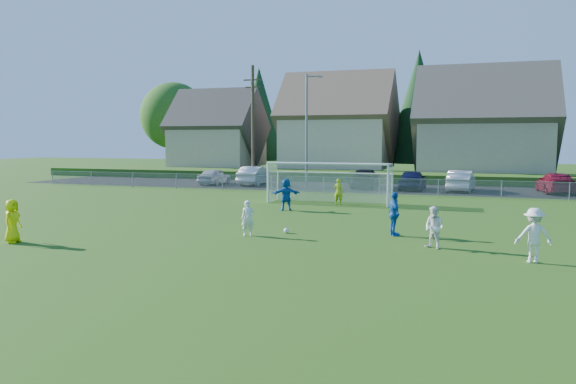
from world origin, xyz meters
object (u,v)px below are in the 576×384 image
(player_white_b, at_px, (434,228))
(car_a, at_px, (214,177))
(player_blue_b, at_px, (286,194))
(goalkeeper, at_px, (338,192))
(car_d, at_px, (365,179))
(player_white_a, at_px, (248,218))
(car_b, at_px, (255,176))
(player_white_c, at_px, (534,235))
(car_e, at_px, (412,180))
(soccer_goal, at_px, (330,176))
(player_blue_a, at_px, (394,214))
(car_g, at_px, (556,183))
(referee, at_px, (12,221))
(soccer_ball, at_px, (286,231))
(car_f, at_px, (461,181))

(player_white_b, bearing_deg, car_a, 162.26)
(player_blue_b, bearing_deg, goalkeeper, -149.50)
(car_d, bearing_deg, player_white_a, 84.01)
(car_b, bearing_deg, player_white_c, 123.84)
(car_a, distance_m, car_e, 16.66)
(soccer_goal, bearing_deg, player_white_c, -53.99)
(player_blue_a, height_order, player_blue_b, player_blue_a)
(player_white_b, xyz_separation_m, car_g, (6.80, 23.88, -0.02))
(player_blue_a, bearing_deg, player_white_c, -152.52)
(player_white_c, relative_size, goalkeeper, 1.12)
(referee, bearing_deg, car_d, -26.81)
(goalkeeper, relative_size, car_e, 0.34)
(soccer_ball, xyz_separation_m, car_f, (6.36, 21.93, 0.67))
(player_blue_a, bearing_deg, player_white_b, -168.82)
(car_e, height_order, soccer_goal, soccer_goal)
(car_a, distance_m, car_b, 3.50)
(car_a, height_order, car_e, car_e)
(player_blue_a, bearing_deg, car_a, 14.70)
(car_e, relative_size, car_g, 0.90)
(car_b, xyz_separation_m, car_f, (16.82, -0.52, -0.01))
(car_d, distance_m, car_g, 13.82)
(car_b, relative_size, car_d, 0.93)
(car_a, relative_size, car_g, 0.80)
(player_blue_a, distance_m, car_b, 26.21)
(referee, distance_m, goalkeeper, 18.20)
(car_g, bearing_deg, car_a, -3.60)
(player_blue_a, bearing_deg, car_b, 7.99)
(player_blue_a, bearing_deg, soccer_ball, 74.10)
(player_white_c, height_order, car_g, player_white_c)
(car_f, height_order, car_g, car_f)
(car_b, bearing_deg, soccer_ball, 110.92)
(player_blue_b, xyz_separation_m, car_a, (-11.45, 14.61, -0.18))
(player_white_c, bearing_deg, car_e, -84.45)
(player_blue_b, height_order, car_e, player_blue_b)
(player_white_a, bearing_deg, car_b, 85.11)
(car_a, relative_size, soccer_goal, 0.54)
(player_blue_a, height_order, soccer_goal, soccer_goal)
(soccer_ball, distance_m, car_g, 25.85)
(soccer_ball, height_order, car_a, car_a)
(player_blue_a, bearing_deg, car_d, -12.62)
(referee, distance_m, player_white_c, 18.41)
(player_blue_b, height_order, goalkeeper, player_blue_b)
(soccer_ball, bearing_deg, player_white_a, -139.81)
(player_white_c, height_order, soccer_goal, soccer_goal)
(player_blue_a, height_order, car_f, player_blue_a)
(car_f, bearing_deg, player_blue_a, 89.17)
(player_blue_a, bearing_deg, player_blue_b, 20.63)
(car_f, bearing_deg, car_e, 4.46)
(car_a, height_order, car_d, car_d)
(soccer_ball, relative_size, player_white_c, 0.13)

